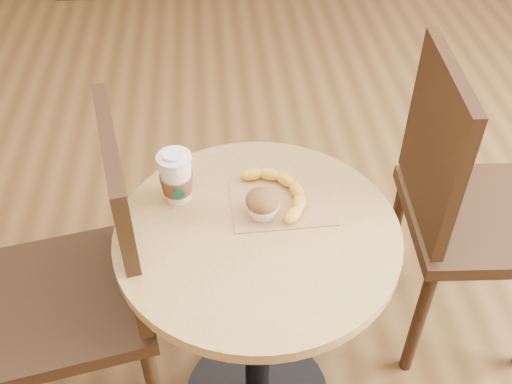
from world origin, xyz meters
TOP-DOWN VIEW (x-y plane):
  - cafe_table at (-0.03, -0.04)m, footprint 0.65×0.65m
  - chair_left at (-0.46, 0.02)m, footprint 0.50×0.50m
  - chair_right at (0.59, 0.21)m, footprint 0.46×0.46m
  - kraft_bag at (0.04, 0.05)m, footprint 0.25×0.19m
  - coffee_cup at (-0.21, 0.09)m, footprint 0.08×0.08m
  - muffin at (-0.01, 0.01)m, footprint 0.08×0.08m
  - banana at (0.02, 0.06)m, footprint 0.23×0.26m

SIDE VIEW (x-z plane):
  - cafe_table at x=-0.03m, z-range 0.14..0.89m
  - chair_left at x=-0.46m, z-range 0.05..1.02m
  - chair_right at x=0.59m, z-range 0.05..1.04m
  - kraft_bag at x=0.04m, z-range 0.75..0.75m
  - banana at x=0.02m, z-range 0.75..0.78m
  - muffin at x=-0.01m, z-range 0.75..0.82m
  - coffee_cup at x=-0.21m, z-range 0.74..0.88m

